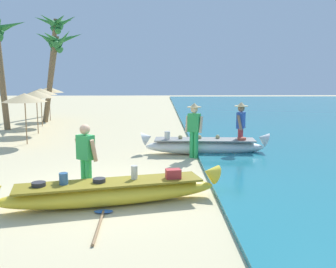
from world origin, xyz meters
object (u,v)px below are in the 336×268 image
object	(u,v)px
boat_yellow_foreground	(111,192)
boat_white_midground	(204,146)
palm_tree_tall_inland	(55,34)
person_tourist_customer	(86,156)
person_vendor_hatted	(194,126)
person_vendor_assistant	(241,124)
paddle	(101,220)
palm_tree_leaning_seaward	(56,48)

from	to	relation	value
boat_yellow_foreground	boat_white_midground	world-z (taller)	boat_white_midground
boat_yellow_foreground	palm_tree_tall_inland	world-z (taller)	palm_tree_tall_inland
boat_white_midground	person_tourist_customer	distance (m)	5.21
person_vendor_hatted	person_vendor_assistant	xyz separation A→B (m)	(1.60, 0.67, -0.01)
person_vendor_hatted	person_tourist_customer	distance (m)	4.51
person_vendor_assistant	paddle	size ratio (longest dim) A/B	1.09
boat_yellow_foreground	palm_tree_tall_inland	distance (m)	18.13
boat_white_midground	person_vendor_assistant	world-z (taller)	person_vendor_assistant
boat_yellow_foreground	person_tourist_customer	distance (m)	1.08
person_vendor_hatted	boat_white_midground	bearing A→B (deg)	53.90
paddle	person_vendor_assistant	bearing A→B (deg)	57.73
boat_white_midground	person_vendor_hatted	size ratio (longest dim) A/B	2.43
boat_white_midground	paddle	distance (m)	6.29
boat_yellow_foreground	palm_tree_leaning_seaward	size ratio (longest dim) A/B	0.93
person_vendor_assistant	palm_tree_tall_inland	xyz separation A→B (m)	(-9.02, 11.67, 4.03)
boat_yellow_foreground	person_vendor_assistant	world-z (taller)	person_vendor_assistant
person_tourist_customer	palm_tree_tall_inland	xyz separation A→B (m)	(-4.77, 15.99, 4.15)
boat_white_midground	boat_yellow_foreground	bearing A→B (deg)	-116.80
palm_tree_tall_inland	person_tourist_customer	bearing A→B (deg)	-73.39
person_vendor_assistant	palm_tree_tall_inland	distance (m)	15.30
person_vendor_hatted	palm_tree_tall_inland	size ratio (longest dim) A/B	0.28
boat_white_midground	paddle	size ratio (longest dim) A/B	2.68
person_vendor_assistant	person_tourist_customer	bearing A→B (deg)	-134.58
boat_yellow_foreground	palm_tree_leaning_seaward	xyz separation A→B (m)	(-4.54, 13.60, 3.73)
palm_tree_tall_inland	boat_yellow_foreground	bearing A→B (deg)	-72.12
palm_tree_leaning_seaward	person_tourist_customer	bearing A→B (deg)	-73.08
boat_white_midground	palm_tree_leaning_seaward	world-z (taller)	palm_tree_leaning_seaward
person_tourist_customer	palm_tree_tall_inland	world-z (taller)	palm_tree_tall_inland
person_vendor_hatted	person_tourist_customer	world-z (taller)	person_vendor_hatted
boat_yellow_foreground	paddle	world-z (taller)	boat_yellow_foreground
person_vendor_hatted	palm_tree_leaning_seaward	xyz separation A→B (m)	(-6.59, 9.30, 3.00)
boat_white_midground	paddle	xyz separation A→B (m)	(-2.52, -5.76, -0.25)
person_vendor_hatted	palm_tree_tall_inland	xyz separation A→B (m)	(-7.43, 12.35, 4.02)
boat_yellow_foreground	palm_tree_tall_inland	xyz separation A→B (m)	(-5.37, 16.65, 4.75)
palm_tree_tall_inland	person_vendor_assistant	bearing A→B (deg)	-52.29
person_tourist_customer	palm_tree_tall_inland	distance (m)	17.19
boat_white_midground	person_vendor_assistant	xyz separation A→B (m)	(1.20, 0.13, 0.70)
person_vendor_assistant	palm_tree_leaning_seaward	distance (m)	12.27
person_vendor_assistant	person_vendor_hatted	bearing A→B (deg)	-157.17
boat_white_midground	palm_tree_tall_inland	bearing A→B (deg)	123.52
palm_tree_leaning_seaward	paddle	world-z (taller)	palm_tree_leaning_seaward
person_vendor_hatted	person_vendor_assistant	size ratio (longest dim) A/B	1.02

